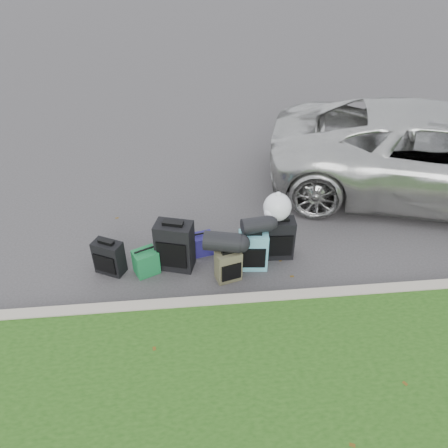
{
  "coord_description": "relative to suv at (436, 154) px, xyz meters",
  "views": [
    {
      "loc": [
        -0.63,
        -5.24,
        4.46
      ],
      "look_at": [
        -0.1,
        0.2,
        0.55
      ],
      "focal_mm": 35.0,
      "sensor_mm": 36.0,
      "label": 1
    }
  ],
  "objects": [
    {
      "name": "trash_bag",
      "position": [
        -3.27,
        -1.53,
        0.05
      ],
      "size": [
        0.42,
        0.42,
        0.42
      ],
      "primitive_type": "sphere",
      "color": "white",
      "rests_on": "suitcase_large_black_right"
    },
    {
      "name": "tote_navy",
      "position": [
        -4.4,
        -1.4,
        -0.67
      ],
      "size": [
        0.36,
        0.31,
        0.34
      ],
      "primitive_type": "cube",
      "rotation": [
        0.0,
        0.0,
        0.23
      ],
      "color": "navy",
      "rests_on": "ground"
    },
    {
      "name": "duffel_left",
      "position": [
        -4.14,
        -1.98,
        -0.2
      ],
      "size": [
        0.59,
        0.4,
        0.29
      ],
      "primitive_type": "cylinder",
      "rotation": [
        0.0,
        1.57,
        -0.24
      ],
      "color": "black",
      "rests_on": "suitcase_olive"
    },
    {
      "name": "suitcase_large_black_left",
      "position": [
        -4.83,
        -1.69,
        -0.45
      ],
      "size": [
        0.62,
        0.47,
        0.79
      ],
      "primitive_type": "cube",
      "rotation": [
        0.0,
        0.0,
        -0.28
      ],
      "color": "black",
      "rests_on": "ground"
    },
    {
      "name": "suv",
      "position": [
        0.0,
        0.0,
        0.0
      ],
      "size": [
        6.58,
        4.4,
        1.68
      ],
      "primitive_type": "imported",
      "rotation": [
        0.0,
        0.0,
        1.28
      ],
      "color": "#B7B7B2",
      "rests_on": "ground"
    },
    {
      "name": "suitcase_small_black",
      "position": [
        -5.82,
        -1.72,
        -0.57
      ],
      "size": [
        0.49,
        0.4,
        0.54
      ],
      "primitive_type": "cube",
      "rotation": [
        0.0,
        0.0,
        -0.46
      ],
      "color": "black",
      "rests_on": "ground"
    },
    {
      "name": "suitcase_large_black_right",
      "position": [
        -3.22,
        -1.59,
        -0.5
      ],
      "size": [
        0.46,
        0.29,
        0.68
      ],
      "primitive_type": "cube",
      "rotation": [
        0.0,
        0.0,
        -0.05
      ],
      "color": "black",
      "rests_on": "ground"
    },
    {
      "name": "curb",
      "position": [
        -3.96,
        -2.62,
        -0.76
      ],
      "size": [
        120.0,
        0.18,
        0.15
      ],
      "primitive_type": "cube",
      "color": "#9E937F",
      "rests_on": "ground"
    },
    {
      "name": "ground",
      "position": [
        -3.96,
        -1.62,
        -0.84
      ],
      "size": [
        120.0,
        120.0,
        0.0
      ],
      "primitive_type": "plane",
      "color": "#383535",
      "rests_on": "ground"
    },
    {
      "name": "suitcase_olive",
      "position": [
        -4.06,
        -2.05,
        -0.59
      ],
      "size": [
        0.41,
        0.31,
        0.5
      ],
      "primitive_type": "cube",
      "rotation": [
        0.0,
        0.0,
        0.27
      ],
      "color": "#42402B",
      "rests_on": "ground"
    },
    {
      "name": "tote_green",
      "position": [
        -5.28,
        -1.79,
        -0.64
      ],
      "size": [
        0.43,
        0.39,
        0.39
      ],
      "primitive_type": "cube",
      "rotation": [
        0.0,
        0.0,
        0.43
      ],
      "color": "#176B35",
      "rests_on": "ground"
    },
    {
      "name": "suitcase_teal",
      "position": [
        -3.66,
        -1.82,
        -0.53
      ],
      "size": [
        0.46,
        0.3,
        0.62
      ],
      "primitive_type": "cube",
      "rotation": [
        0.0,
        0.0,
        -0.09
      ],
      "color": "teal",
      "rests_on": "ground"
    },
    {
      "name": "duffel_right",
      "position": [
        -3.62,
        -1.77,
        -0.09
      ],
      "size": [
        0.46,
        0.3,
        0.24
      ],
      "primitive_type": "cylinder",
      "rotation": [
        0.0,
        1.57,
        0.14
      ],
      "color": "black",
      "rests_on": "suitcase_teal"
    }
  ]
}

